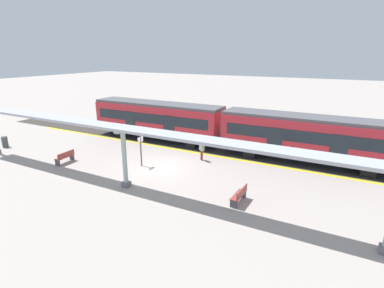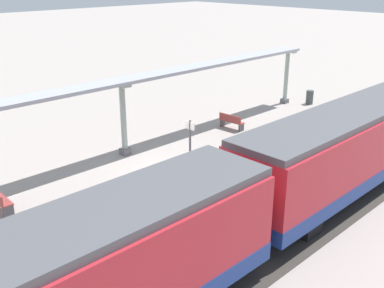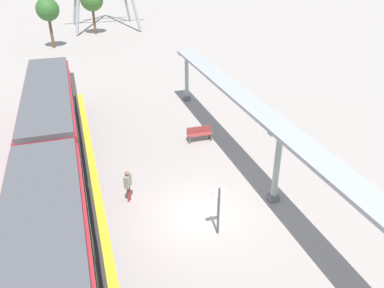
# 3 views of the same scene
# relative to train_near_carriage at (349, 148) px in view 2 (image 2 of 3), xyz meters

# --- Properties ---
(ground_plane) EXTENTS (176.00, 176.00, 0.00)m
(ground_plane) POSITION_rel_train_near_carriage_xyz_m (5.74, 4.07, -1.83)
(ground_plane) COLOR #A49991
(tactile_edge_strip) EXTENTS (0.38, 34.45, 0.01)m
(tactile_edge_strip) POSITION_rel_train_near_carriage_xyz_m (1.78, 4.07, -1.83)
(tactile_edge_strip) COLOR gold
(tactile_edge_strip) RESTS_ON ground
(trackbed) EXTENTS (3.20, 46.45, 0.01)m
(trackbed) POSITION_rel_train_near_carriage_xyz_m (-0.01, 4.07, -1.83)
(trackbed) COLOR #38332D
(trackbed) RESTS_ON ground
(train_near_carriage) EXTENTS (2.65, 12.54, 3.48)m
(train_near_carriage) POSITION_rel_train_near_carriage_xyz_m (0.00, 0.00, 0.00)
(train_near_carriage) COLOR red
(train_near_carriage) RESTS_ON ground
(canopy_pillar_nearest) EXTENTS (1.10, 0.44, 3.56)m
(canopy_pillar_nearest) POSITION_rel_train_near_carriage_xyz_m (9.43, -9.24, -0.03)
(canopy_pillar_nearest) COLOR slate
(canopy_pillar_nearest) RESTS_ON ground
(canopy_pillar_second) EXTENTS (1.10, 0.44, 3.56)m
(canopy_pillar_second) POSITION_rel_train_near_carriage_xyz_m (9.43, 4.13, -0.03)
(canopy_pillar_second) COLOR slate
(canopy_pillar_second) RESTS_ON ground
(canopy_beam) EXTENTS (1.20, 27.50, 0.16)m
(canopy_beam) POSITION_rel_train_near_carriage_xyz_m (9.43, 4.11, 1.81)
(canopy_beam) COLOR #A8AAB2
(canopy_beam) RESTS_ON canopy_pillar_nearest
(bench_mid_platform) EXTENTS (1.52, 0.53, 0.86)m
(bench_mid_platform) POSITION_rel_train_near_carriage_xyz_m (8.34, -2.48, -1.39)
(bench_mid_platform) COLOR #973934
(bench_mid_platform) RESTS_ON ground
(trash_bin) EXTENTS (0.48, 0.48, 0.92)m
(trash_bin) POSITION_rel_train_near_carriage_xyz_m (8.13, -10.24, -1.37)
(trash_bin) COLOR #424B49
(trash_bin) RESTS_ON ground
(platform_info_sign) EXTENTS (0.56, 0.10, 2.20)m
(platform_info_sign) POSITION_rel_train_near_carriage_xyz_m (6.19, 2.82, -0.50)
(platform_info_sign) COLOR #4C4C51
(platform_info_sign) RESTS_ON ground
(passenger_waiting_near_edge) EXTENTS (0.41, 0.49, 1.57)m
(passenger_waiting_near_edge) POSITION_rel_train_near_carriage_xyz_m (3.15, 6.13, -0.85)
(passenger_waiting_near_edge) COLOR maroon
(passenger_waiting_near_edge) RESTS_ON ground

